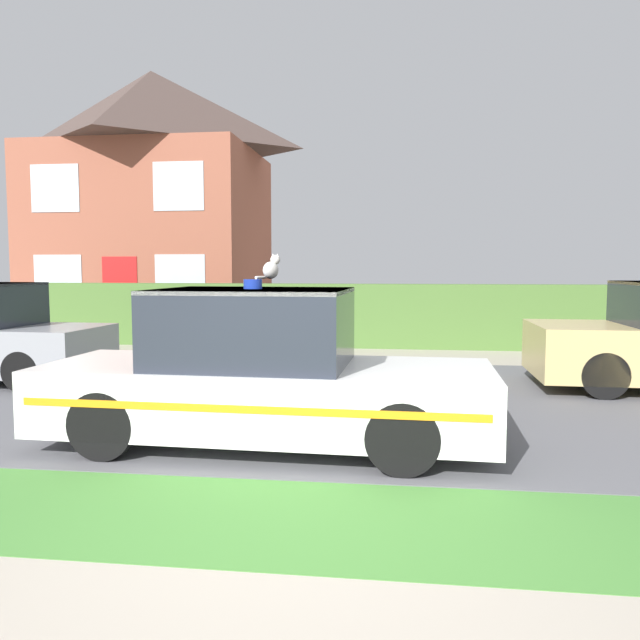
{
  "coord_description": "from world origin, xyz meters",
  "views": [
    {
      "loc": [
        0.7,
        -3.84,
        1.81
      ],
      "look_at": [
        -0.44,
        5.03,
        1.05
      ],
      "focal_mm": 35.0,
      "sensor_mm": 36.0,
      "label": 1
    }
  ],
  "objects_px": {
    "cat": "(272,269)",
    "wheelie_bin": "(187,325)",
    "police_car": "(262,375)",
    "house_left": "(153,197)"
  },
  "relations": [
    {
      "from": "cat",
      "to": "wheelie_bin",
      "type": "height_order",
      "value": "cat"
    },
    {
      "from": "cat",
      "to": "wheelie_bin",
      "type": "bearing_deg",
      "value": 47.98
    },
    {
      "from": "wheelie_bin",
      "to": "house_left",
      "type": "bearing_deg",
      "value": 111.66
    },
    {
      "from": "police_car",
      "to": "cat",
      "type": "bearing_deg",
      "value": 77.02
    },
    {
      "from": "police_car",
      "to": "house_left",
      "type": "bearing_deg",
      "value": 118.17
    },
    {
      "from": "cat",
      "to": "wheelie_bin",
      "type": "relative_size",
      "value": 0.22
    },
    {
      "from": "police_car",
      "to": "cat",
      "type": "relative_size",
      "value": 17.43
    },
    {
      "from": "cat",
      "to": "wheelie_bin",
      "type": "distance_m",
      "value": 6.97
    },
    {
      "from": "house_left",
      "to": "wheelie_bin",
      "type": "distance_m",
      "value": 7.98
    },
    {
      "from": "police_car",
      "to": "wheelie_bin",
      "type": "height_order",
      "value": "police_car"
    }
  ]
}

